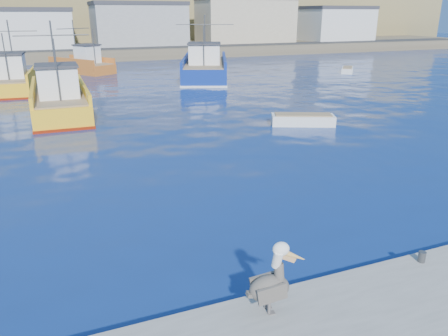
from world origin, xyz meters
name	(u,v)px	position (x,y,z in m)	size (l,w,h in m)	color
ground	(265,241)	(0.00, 0.00, 0.00)	(260.00, 260.00, 0.00)	navy
dock_bollards	(349,276)	(0.60, -3.40, 0.65)	(36.20, 0.20, 0.30)	#4C4C4C
far_shore	(61,4)	(0.00, 109.20, 8.98)	(200.00, 81.00, 24.00)	brown
trawler_yellow_a	(60,100)	(-5.12, 22.08, 1.03)	(5.05, 11.09, 6.48)	yellow
trawler_yellow_b	(14,80)	(-8.60, 34.23, 0.99)	(4.86, 10.54, 6.39)	yellow
trawler_blue	(205,68)	(10.61, 35.30, 1.15)	(9.11, 14.07, 6.77)	navy
boat_orange	(83,64)	(-1.43, 45.64, 1.05)	(7.46, 9.11, 6.13)	#C26322
skiff_mid	(303,121)	(9.33, 12.87, 0.28)	(4.25, 2.93, 0.88)	silver
skiff_far	(347,70)	(28.55, 33.69, 0.26)	(3.34, 3.71, 0.81)	silver
pelican	(272,283)	(-1.78, -3.69, 1.23)	(1.40, 0.66, 1.72)	#595451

